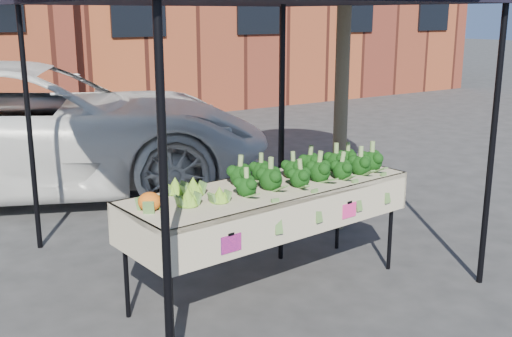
# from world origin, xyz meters

# --- Properties ---
(ground) EXTENTS (90.00, 90.00, 0.00)m
(ground) POSITION_xyz_m (0.00, 0.00, 0.00)
(ground) COLOR #2B2B2D
(table) EXTENTS (2.46, 1.00, 0.90)m
(table) POSITION_xyz_m (-0.04, 0.12, 0.45)
(table) COLOR beige
(table) RESTS_ON ground
(canopy) EXTENTS (3.16, 3.16, 2.74)m
(canopy) POSITION_xyz_m (0.10, 0.71, 1.37)
(canopy) COLOR black
(canopy) RESTS_ON ground
(broccoli_heap) EXTENTS (1.51, 0.54, 0.23)m
(broccoli_heap) POSITION_xyz_m (0.32, 0.14, 1.01)
(broccoli_heap) COLOR black
(broccoli_heap) RESTS_ON table
(romanesco_cluster) EXTENTS (0.40, 0.54, 0.17)m
(romanesco_cluster) POSITION_xyz_m (-0.70, 0.15, 0.99)
(romanesco_cluster) COLOR #7FBC38
(romanesco_cluster) RESTS_ON table
(cauliflower_pair) EXTENTS (0.17, 0.17, 0.16)m
(cauliflower_pair) POSITION_xyz_m (-1.09, 0.07, 0.98)
(cauliflower_pair) COLOR orange
(cauliflower_pair) RESTS_ON table
(street_tree) EXTENTS (2.11, 2.11, 4.15)m
(street_tree) POSITION_xyz_m (1.45, 0.99, 2.08)
(street_tree) COLOR #1E4C14
(street_tree) RESTS_ON ground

